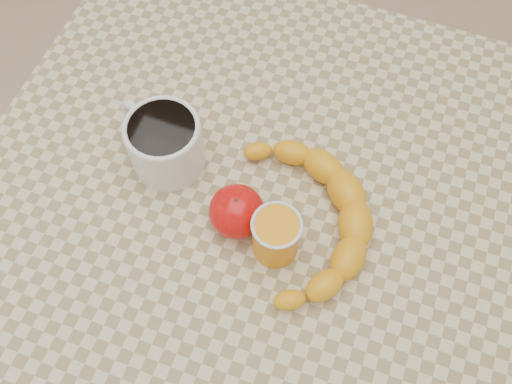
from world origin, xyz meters
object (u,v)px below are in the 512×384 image
(table, at_px, (256,224))
(banana, at_px, (307,219))
(orange_juice_glass, at_px, (276,236))
(apple, at_px, (237,211))
(coffee_mug, at_px, (164,141))

(table, bearing_deg, banana, -10.98)
(orange_juice_glass, xyz_separation_m, apple, (-0.06, 0.02, -0.00))
(orange_juice_glass, distance_m, apple, 0.06)
(coffee_mug, bearing_deg, table, -6.30)
(apple, distance_m, banana, 0.09)
(coffee_mug, relative_size, banana, 0.45)
(table, xyz_separation_m, apple, (-0.01, -0.04, 0.12))
(orange_juice_glass, bearing_deg, banana, 56.91)
(table, distance_m, coffee_mug, 0.19)
(apple, bearing_deg, banana, 17.00)
(banana, bearing_deg, coffee_mug, 151.20)
(orange_juice_glass, height_order, apple, orange_juice_glass)
(table, relative_size, orange_juice_glass, 10.76)
(table, distance_m, orange_juice_glass, 0.15)
(coffee_mug, height_order, banana, coffee_mug)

